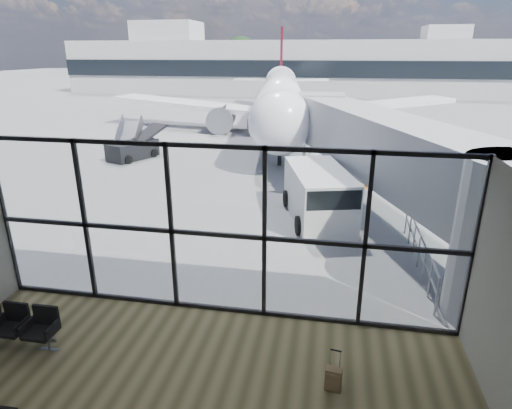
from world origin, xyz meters
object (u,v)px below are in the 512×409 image
(airliner, at_px, (281,96))
(seating_row, at_px, (14,323))
(suitcase, at_px, (333,379))
(mobile_stairs, at_px, (129,149))
(service_van, at_px, (319,195))
(belt_loader, at_px, (134,148))

(airliner, bearing_deg, seating_row, -101.35)
(suitcase, relative_size, airliner, 0.03)
(airliner, xyz_separation_m, mobile_stairs, (-8.24, -13.05, -2.28))
(seating_row, bearing_deg, airliner, 85.10)
(service_van, bearing_deg, seating_row, -141.11)
(seating_row, bearing_deg, belt_loader, 106.19)
(service_van, relative_size, belt_loader, 1.17)
(airliner, xyz_separation_m, belt_loader, (-7.67, -13.41, -2.13))
(mobile_stairs, bearing_deg, suitcase, -63.53)
(seating_row, relative_size, airliner, 0.06)
(suitcase, height_order, airliner, airliner)
(mobile_stairs, bearing_deg, service_van, -44.80)
(airliner, distance_m, service_van, 22.43)
(seating_row, xyz_separation_m, belt_loader, (-5.39, 17.73, 0.10))
(seating_row, distance_m, service_van, 11.37)
(seating_row, height_order, airliner, airliner)
(seating_row, relative_size, suitcase, 2.47)
(mobile_stairs, bearing_deg, airliner, 48.07)
(seating_row, relative_size, service_van, 0.43)
(airliner, bearing_deg, mobile_stairs, -129.42)
(belt_loader, bearing_deg, mobile_stairs, 171.12)
(airliner, relative_size, belt_loader, 8.03)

